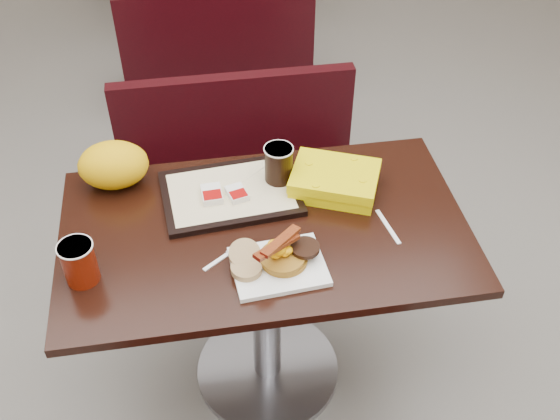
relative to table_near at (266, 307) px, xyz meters
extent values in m
cube|color=gray|center=(0.00, 0.00, -0.38)|extent=(6.00, 7.00, 0.01)
cube|color=white|center=(0.01, -0.17, 0.38)|extent=(0.27, 0.22, 0.02)
cylinder|color=#986E19|center=(0.03, -0.16, 0.40)|extent=(0.14, 0.14, 0.03)
cylinder|color=black|center=(0.09, -0.15, 0.42)|extent=(0.10, 0.10, 0.01)
ellipsoid|color=#E8BF04|center=(0.01, -0.16, 0.44)|extent=(0.09, 0.08, 0.04)
cylinder|color=#A38256|center=(-0.08, -0.18, 0.40)|extent=(0.09, 0.09, 0.02)
cylinder|color=#A38256|center=(-0.08, -0.14, 0.41)|extent=(0.09, 0.09, 0.05)
cylinder|color=#931705|center=(-0.52, -0.12, 0.44)|extent=(0.11, 0.11, 0.13)
cube|color=white|center=(0.36, -0.06, 0.38)|extent=(0.04, 0.15, 0.00)
cube|color=#8C0504|center=(-0.15, 0.02, 0.38)|extent=(0.04, 0.04, 0.01)
cube|color=black|center=(-0.08, 0.15, 0.38)|extent=(0.44, 0.33, 0.02)
cube|color=silver|center=(-0.14, 0.14, 0.41)|extent=(0.07, 0.09, 0.02)
cube|color=silver|center=(-0.07, 0.13, 0.40)|extent=(0.07, 0.09, 0.02)
cylinder|color=black|center=(0.07, 0.19, 0.45)|extent=(0.11, 0.11, 0.12)
cube|color=#D9C403|center=(0.24, 0.13, 0.41)|extent=(0.32, 0.28, 0.07)
ellipsoid|color=#F7BC08|center=(-0.43, 0.27, 0.45)|extent=(0.26, 0.22, 0.15)
camera|label=1|loc=(-0.18, -1.39, 1.73)|focal=42.18mm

